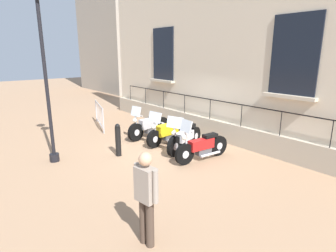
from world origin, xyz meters
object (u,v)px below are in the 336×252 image
(motorcycle_silver, at_px, (149,126))
(lamppost, at_px, (40,28))
(bollard, at_px, (118,140))
(pedestrian_standing, at_px, (146,194))
(motorcycle_yellow, at_px, (167,132))
(crowd_barrier, at_px, (99,114))
(motorcycle_white, at_px, (185,138))
(motorcycle_red, at_px, (202,147))

(motorcycle_silver, relative_size, lamppost, 0.40)
(bollard, height_order, pedestrian_standing, pedestrian_standing)
(motorcycle_yellow, height_order, crowd_barrier, motorcycle_yellow)
(lamppost, xyz_separation_m, crowd_barrier, (-2.88, -2.90, -3.28))
(motorcycle_silver, xyz_separation_m, motorcycle_white, (-0.05, 2.02, -0.01))
(motorcycle_yellow, distance_m, lamppost, 5.12)
(motorcycle_white, xyz_separation_m, crowd_barrier, (0.85, -4.66, 0.13))
(motorcycle_yellow, distance_m, pedestrian_standing, 5.53)
(motorcycle_silver, distance_m, motorcycle_red, 2.99)
(motorcycle_silver, bearing_deg, motorcycle_yellow, 92.87)
(pedestrian_standing, bearing_deg, motorcycle_white, -139.83)
(motorcycle_white, xyz_separation_m, lamppost, (3.73, -1.76, 3.42))
(motorcycle_white, relative_size, motorcycle_red, 0.98)
(lamppost, xyz_separation_m, pedestrian_standing, (-0.02, 4.90, -2.90))
(motorcycle_yellow, relative_size, motorcycle_red, 0.97)
(motorcycle_white, bearing_deg, lamppost, -25.30)
(motorcycle_silver, distance_m, motorcycle_yellow, 1.08)
(motorcycle_white, distance_m, bollard, 2.20)
(motorcycle_yellow, xyz_separation_m, crowd_barrier, (0.86, -3.73, 0.12))
(motorcycle_yellow, bearing_deg, motorcycle_silver, -87.13)
(motorcycle_red, height_order, crowd_barrier, motorcycle_red)
(motorcycle_red, distance_m, bollard, 2.64)
(crowd_barrier, bearing_deg, motorcycle_white, 100.32)
(motorcycle_silver, height_order, bollard, motorcycle_silver)
(motorcycle_yellow, relative_size, bollard, 1.86)
(bollard, relative_size, pedestrian_standing, 0.63)
(motorcycle_red, relative_size, pedestrian_standing, 1.21)
(motorcycle_silver, height_order, motorcycle_white, motorcycle_silver)
(motorcycle_silver, distance_m, bollard, 2.20)
(motorcycle_white, distance_m, lamppost, 5.36)
(crowd_barrier, xyz_separation_m, bollard, (1.13, 3.70, -0.03))
(bollard, bearing_deg, motorcycle_yellow, 179.11)
(lamppost, distance_m, pedestrian_standing, 5.69)
(motorcycle_yellow, height_order, pedestrian_standing, pedestrian_standing)
(motorcycle_white, height_order, pedestrian_standing, pedestrian_standing)
(lamppost, bearing_deg, pedestrian_standing, 90.28)
(motorcycle_red, height_order, lamppost, lamppost)
(motorcycle_white, bearing_deg, pedestrian_standing, 40.17)
(motorcycle_white, bearing_deg, motorcycle_yellow, -90.51)
(motorcycle_silver, relative_size, motorcycle_red, 1.03)
(crowd_barrier, bearing_deg, motorcycle_red, 96.77)
(lamppost, bearing_deg, motorcycle_yellow, 167.46)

